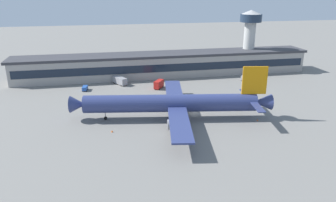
{
  "coord_description": "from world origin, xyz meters",
  "views": [
    {
      "loc": [
        -30.44,
        -102.53,
        42.04
      ],
      "look_at": [
        -9.26,
        0.87,
        5.0
      ],
      "focal_mm": 34.61,
      "sensor_mm": 36.0,
      "label": 1
    }
  ],
  "objects_px": {
    "crew_van": "(245,77)",
    "traffic_cone_0": "(257,120)",
    "traffic_cone_1": "(112,131)",
    "stair_truck": "(159,84)",
    "follow_me_car": "(85,88)",
    "fuel_truck": "(120,80)",
    "airliner": "(173,103)",
    "control_tower": "(250,33)"
  },
  "relations": [
    {
      "from": "stair_truck",
      "to": "fuel_truck",
      "type": "xyz_separation_m",
      "value": [
        -16.58,
        9.9,
        -0.1
      ]
    },
    {
      "from": "follow_me_car",
      "to": "traffic_cone_1",
      "type": "relative_size",
      "value": 6.61
    },
    {
      "from": "follow_me_car",
      "to": "fuel_truck",
      "type": "bearing_deg",
      "value": 23.85
    },
    {
      "from": "traffic_cone_1",
      "to": "stair_truck",
      "type": "bearing_deg",
      "value": 62.45
    },
    {
      "from": "stair_truck",
      "to": "airliner",
      "type": "bearing_deg",
      "value": -92.3
    },
    {
      "from": "airliner",
      "to": "stair_truck",
      "type": "bearing_deg",
      "value": 87.7
    },
    {
      "from": "follow_me_car",
      "to": "fuel_truck",
      "type": "distance_m",
      "value": 16.77
    },
    {
      "from": "follow_me_car",
      "to": "traffic_cone_1",
      "type": "height_order",
      "value": "follow_me_car"
    },
    {
      "from": "stair_truck",
      "to": "fuel_truck",
      "type": "distance_m",
      "value": 19.31
    },
    {
      "from": "stair_truck",
      "to": "traffic_cone_0",
      "type": "xyz_separation_m",
      "value": [
        25.81,
        -43.12,
        -1.69
      ]
    },
    {
      "from": "traffic_cone_0",
      "to": "traffic_cone_1",
      "type": "distance_m",
      "value": 47.99
    },
    {
      "from": "airliner",
      "to": "traffic_cone_1",
      "type": "xyz_separation_m",
      "value": [
        -20.75,
        -6.85,
        -5.22
      ]
    },
    {
      "from": "fuel_truck",
      "to": "traffic_cone_0",
      "type": "relative_size",
      "value": 15.02
    },
    {
      "from": "stair_truck",
      "to": "crew_van",
      "type": "relative_size",
      "value": 1.16
    },
    {
      "from": "control_tower",
      "to": "follow_me_car",
      "type": "distance_m",
      "value": 89.34
    },
    {
      "from": "traffic_cone_1",
      "to": "fuel_truck",
      "type": "bearing_deg",
      "value": 83.9
    },
    {
      "from": "airliner",
      "to": "crew_van",
      "type": "xyz_separation_m",
      "value": [
        44.29,
        40.06,
        -4.11
      ]
    },
    {
      "from": "follow_me_car",
      "to": "crew_van",
      "type": "xyz_separation_m",
      "value": [
        74.75,
        1.26,
        0.37
      ]
    },
    {
      "from": "follow_me_car",
      "to": "crew_van",
      "type": "relative_size",
      "value": 0.84
    },
    {
      "from": "control_tower",
      "to": "traffic_cone_0",
      "type": "distance_m",
      "value": 75.34
    },
    {
      "from": "crew_van",
      "to": "traffic_cone_0",
      "type": "xyz_separation_m",
      "value": [
        -17.05,
        -47.51,
        -1.17
      ]
    },
    {
      "from": "stair_truck",
      "to": "fuel_truck",
      "type": "relative_size",
      "value": 0.73
    },
    {
      "from": "airliner",
      "to": "fuel_truck",
      "type": "distance_m",
      "value": 48.16
    },
    {
      "from": "airliner",
      "to": "traffic_cone_1",
      "type": "distance_m",
      "value": 22.46
    },
    {
      "from": "airliner",
      "to": "crew_van",
      "type": "distance_m",
      "value": 59.86
    },
    {
      "from": "fuel_truck",
      "to": "traffic_cone_0",
      "type": "xyz_separation_m",
      "value": [
        42.38,
        -53.02,
        -1.59
      ]
    },
    {
      "from": "airliner",
      "to": "follow_me_car",
      "type": "xyz_separation_m",
      "value": [
        -30.46,
        38.8,
        -4.48
      ]
    },
    {
      "from": "crew_van",
      "to": "traffic_cone_0",
      "type": "bearing_deg",
      "value": -109.74
    },
    {
      "from": "airliner",
      "to": "control_tower",
      "type": "relative_size",
      "value": 2.15
    },
    {
      "from": "control_tower",
      "to": "stair_truck",
      "type": "xyz_separation_m",
      "value": [
        -52.86,
        -24.51,
        -17.55
      ]
    },
    {
      "from": "airliner",
      "to": "traffic_cone_0",
      "type": "height_order",
      "value": "airliner"
    },
    {
      "from": "traffic_cone_0",
      "to": "crew_van",
      "type": "bearing_deg",
      "value": 70.26
    },
    {
      "from": "airliner",
      "to": "control_tower",
      "type": "height_order",
      "value": "control_tower"
    },
    {
      "from": "stair_truck",
      "to": "crew_van",
      "type": "distance_m",
      "value": 43.08
    },
    {
      "from": "control_tower",
      "to": "crew_van",
      "type": "distance_m",
      "value": 28.84
    },
    {
      "from": "control_tower",
      "to": "crew_van",
      "type": "height_order",
      "value": "control_tower"
    },
    {
      "from": "stair_truck",
      "to": "traffic_cone_1",
      "type": "xyz_separation_m",
      "value": [
        -22.18,
        -42.52,
        -1.63
      ]
    },
    {
      "from": "crew_van",
      "to": "airliner",
      "type": "bearing_deg",
      "value": -137.87
    },
    {
      "from": "control_tower",
      "to": "traffic_cone_0",
      "type": "bearing_deg",
      "value": -111.81
    },
    {
      "from": "traffic_cone_0",
      "to": "fuel_truck",
      "type": "bearing_deg",
      "value": 128.64
    },
    {
      "from": "stair_truck",
      "to": "fuel_truck",
      "type": "bearing_deg",
      "value": 149.15
    },
    {
      "from": "control_tower",
      "to": "crew_van",
      "type": "relative_size",
      "value": 5.7
    }
  ]
}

